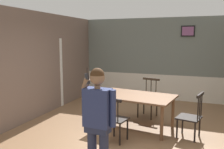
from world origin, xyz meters
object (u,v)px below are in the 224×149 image
dining_table (134,98)px  chair_by_doorway (148,99)px  chair_at_table_head (116,119)px  chair_near_window (191,116)px  person_figure (98,116)px

dining_table → chair_by_doorway: (0.13, 0.92, -0.22)m
chair_by_doorway → chair_at_table_head: 1.85m
chair_near_window → chair_by_doorway: bearing=59.0°
chair_near_window → person_figure: 2.42m
chair_near_window → person_figure: bearing=162.1°
chair_near_window → chair_at_table_head: (-1.41, -0.72, 0.00)m
dining_table → chair_by_doorway: size_ratio=1.88×
chair_at_table_head → chair_near_window: bearing=37.6°
chair_near_window → person_figure: (-1.22, -2.03, 0.49)m
dining_table → chair_at_table_head: (-0.13, -0.91, -0.23)m
dining_table → chair_at_table_head: chair_at_table_head is taller
chair_near_window → chair_at_table_head: 1.58m
chair_at_table_head → person_figure: (0.19, -1.31, 0.49)m
dining_table → chair_near_window: 1.31m
chair_at_table_head → person_figure: person_figure is taller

